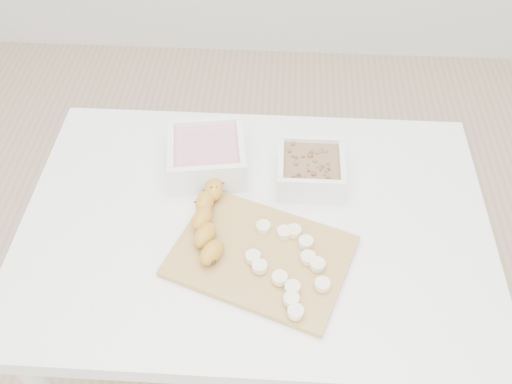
# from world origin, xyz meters

# --- Properties ---
(ground) EXTENTS (3.50, 3.50, 0.00)m
(ground) POSITION_xyz_m (0.00, 0.00, 0.00)
(ground) COLOR #C6AD89
(ground) RESTS_ON ground
(table) EXTENTS (1.00, 0.70, 0.75)m
(table) POSITION_xyz_m (0.00, 0.00, 0.65)
(table) COLOR white
(table) RESTS_ON ground
(bowl_yogurt) EXTENTS (0.19, 0.19, 0.08)m
(bowl_yogurt) POSITION_xyz_m (-0.12, 0.15, 0.79)
(bowl_yogurt) COLOR white
(bowl_yogurt) RESTS_ON table
(bowl_granola) EXTENTS (0.15, 0.15, 0.07)m
(bowl_granola) POSITION_xyz_m (0.12, 0.13, 0.79)
(bowl_granola) COLOR white
(bowl_granola) RESTS_ON table
(cutting_board) EXTENTS (0.41, 0.35, 0.01)m
(cutting_board) POSITION_xyz_m (0.02, -0.10, 0.76)
(cutting_board) COLOR tan
(cutting_board) RESTS_ON table
(banana) EXTENTS (0.09, 0.23, 0.04)m
(banana) POSITION_xyz_m (-0.09, -0.03, 0.78)
(banana) COLOR #B77F22
(banana) RESTS_ON cutting_board
(banana_slices) EXTENTS (0.17, 0.23, 0.02)m
(banana_slices) POSITION_xyz_m (0.07, -0.12, 0.77)
(banana_slices) COLOR #F9E9BC
(banana_slices) RESTS_ON cutting_board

